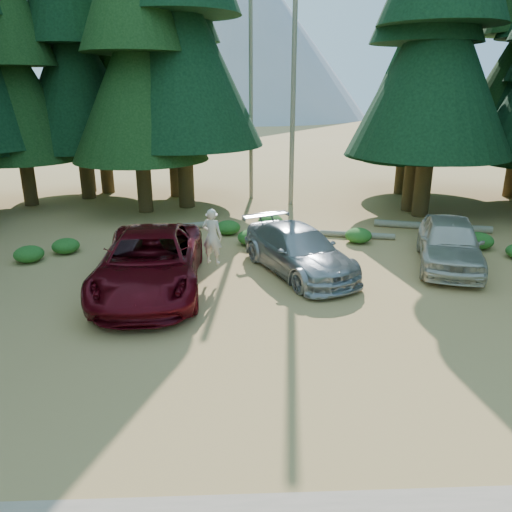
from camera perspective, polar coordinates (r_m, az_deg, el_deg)
The scene contains 19 objects.
ground at distance 12.44m, azimuth 7.47°, elevation -9.52°, with size 160.00×160.00×0.00m, color tan.
forest_belt_north at distance 26.49m, azimuth 2.13°, elevation 6.21°, with size 36.00×7.00×22.00m, color black, non-canonical shape.
snag_front at distance 25.40m, azimuth 4.31°, elevation 19.26°, with size 0.24×0.24×12.00m, color gray.
snag_back at distance 26.77m, azimuth -0.58°, elevation 17.16°, with size 0.20×0.20×10.00m, color gray.
mountain_peak at distance 99.20m, azimuth -2.89°, elevation 23.06°, with size 48.00×50.00×28.00m.
red_pickup at distance 15.21m, azimuth -12.02°, elevation -0.66°, with size 2.95×6.39×1.78m, color #570710.
silver_minivan_center at distance 16.38m, azimuth 4.90°, elevation 0.64°, with size 2.10×5.17×1.50m, color #9FA2A6.
silver_minivan_right at distance 18.11m, azimuth 21.27°, elevation 1.47°, with size 1.97×4.90×1.67m, color beige.
frisbee_player at distance 15.60m, azimuth -5.04°, elevation 2.28°, with size 0.75×0.62×1.77m.
log_left at distance 21.35m, azimuth -10.50°, elevation 3.07°, with size 0.27×0.27×3.82m, color gray.
log_mid at distance 20.59m, azimuth 11.48°, elevation 2.38°, with size 0.25×0.25×2.98m, color gray.
log_right at distance 22.60m, azimuth 19.45°, elevation 3.23°, with size 0.31×0.31×4.79m, color gray.
shrub_far_left at distance 19.15m, azimuth -24.52°, elevation 0.20°, with size 1.02×1.02×0.56m, color #235E1C.
shrub_left at distance 19.30m, azimuth -0.58°, elevation 2.15°, with size 1.04×1.04×0.57m, color #235E1C.
shrub_center_left at distance 20.69m, azimuth -3.21°, elevation 3.28°, with size 1.02×1.02×0.56m, color #235E1C.
shrub_center_right at distance 21.54m, azimuth 1.68°, elevation 3.99°, with size 1.08×1.08×0.60m, color #235E1C.
shrub_right at distance 19.97m, azimuth 11.62°, elevation 2.33°, with size 1.04×1.04×0.57m, color #235E1C.
shrub_far_right at distance 20.64m, azimuth 24.07°, elevation 1.62°, with size 1.10×1.10×0.61m, color #235E1C.
shrub_edge_west at distance 19.61m, azimuth -20.92°, elevation 1.08°, with size 0.99×0.99×0.54m, color #235E1C.
Camera 1 is at (-2.04, -10.74, 5.94)m, focal length 35.00 mm.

